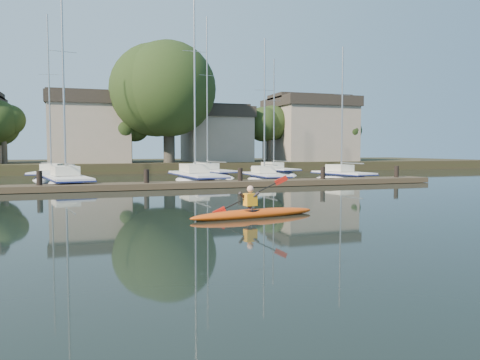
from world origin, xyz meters
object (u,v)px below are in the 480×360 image
object	(u,v)px
sailboat_7	(275,176)
sailboat_1	(67,189)
dock	(195,184)
sailboat_5	(51,180)
sailboat_2	(196,185)
sailboat_4	(343,182)
sailboat_3	(265,183)
kayak	(254,212)
sailboat_6	(209,178)

from	to	relation	value
sailboat_7	sailboat_1	bearing A→B (deg)	-161.70
dock	sailboat_5	world-z (taller)	sailboat_5
sailboat_2	sailboat_4	size ratio (longest dim) A/B	1.39
dock	sailboat_7	xyz separation A→B (m)	(11.08, 13.59, -0.39)
dock	sailboat_3	distance (m)	8.05
sailboat_1	sailboat_5	xyz separation A→B (m)	(-1.59, 9.70, 0.02)
kayak	sailboat_2	xyz separation A→B (m)	(2.08, 18.06, -0.40)
sailboat_4	sailboat_6	bearing A→B (deg)	126.84
dock	sailboat_1	world-z (taller)	sailboat_1
sailboat_3	sailboat_6	xyz separation A→B (m)	(-2.40, 7.96, -0.00)
kayak	sailboat_5	xyz separation A→B (m)	(-8.44, 26.77, -0.38)
sailboat_5	sailboat_6	size ratio (longest dim) A/B	0.96
dock	sailboat_4	bearing A→B (deg)	17.77
sailboat_4	sailboat_7	bearing A→B (deg)	92.11
sailboat_7	sailboat_3	bearing A→B (deg)	-125.75
sailboat_1	sailboat_5	bearing A→B (deg)	88.82
sailboat_6	sailboat_7	distance (m)	6.99
sailboat_1	sailboat_3	bearing A→B (deg)	-7.53
sailboat_3	sailboat_7	bearing A→B (deg)	64.74
sailboat_3	kayak	bearing A→B (deg)	-111.10
sailboat_6	sailboat_7	xyz separation A→B (m)	(6.92, 0.99, -0.00)
dock	sailboat_1	xyz separation A→B (m)	(-7.71, 3.91, -0.41)
dock	sailboat_6	size ratio (longest dim) A/B	2.18
kayak	sailboat_6	xyz separation A→B (m)	(5.02, 25.76, -0.37)
sailboat_5	sailboat_2	bearing A→B (deg)	-30.49
sailboat_2	sailboat_3	bearing A→B (deg)	-6.46
kayak	sailboat_1	bearing A→B (deg)	102.31
sailboat_4	sailboat_6	xyz separation A→B (m)	(-8.89, 8.42, 0.01)
dock	sailboat_6	distance (m)	13.28
sailboat_2	sailboat_7	world-z (taller)	sailboat_2
sailboat_2	sailboat_7	xyz separation A→B (m)	(9.86, 8.69, 0.02)
kayak	dock	xyz separation A→B (m)	(0.86, 13.16, 0.01)
sailboat_1	sailboat_3	world-z (taller)	sailboat_1
kayak	sailboat_1	xyz separation A→B (m)	(-6.85, 17.07, -0.40)
dock	sailboat_2	bearing A→B (deg)	76.01
sailboat_2	sailboat_4	xyz separation A→B (m)	(11.82, -0.72, 0.01)
sailboat_1	sailboat_2	size ratio (longest dim) A/B	0.92
kayak	sailboat_6	world-z (taller)	sailboat_6
dock	sailboat_1	bearing A→B (deg)	153.11
kayak	sailboat_3	size ratio (longest dim) A/B	0.41
sailboat_1	sailboat_5	distance (m)	9.83
kayak	sailboat_1	size ratio (longest dim) A/B	0.33
sailboat_1	sailboat_7	bearing A→B (deg)	16.78
dock	sailboat_7	distance (m)	17.54
sailboat_5	sailboat_7	size ratio (longest dim) A/B	1.20
sailboat_4	kayak	bearing A→B (deg)	-138.41
dock	sailboat_4	distance (m)	13.71
kayak	sailboat_5	bearing A→B (deg)	97.95
sailboat_2	sailboat_1	bearing A→B (deg)	-177.38
sailboat_6	kayak	bearing A→B (deg)	-112.37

